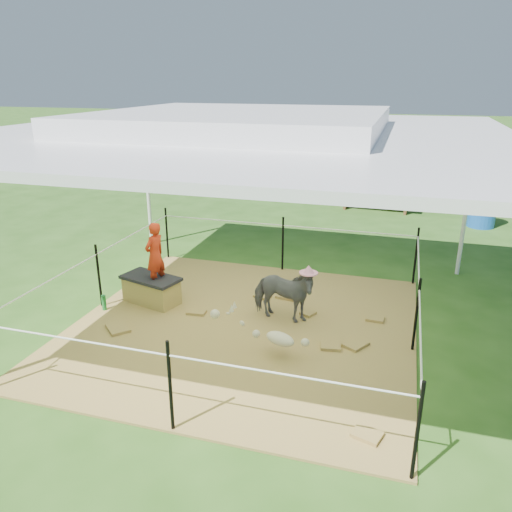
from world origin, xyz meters
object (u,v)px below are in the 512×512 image
(green_bottle, at_px, (104,303))
(distant_person, at_px, (422,183))
(woman, at_px, (154,249))
(straw_bale, at_px, (152,291))
(trash_barrel, at_px, (483,207))
(foal, at_px, (280,337))
(picnic_table_near, at_px, (379,191))
(pony, at_px, (283,294))

(green_bottle, distance_m, distant_person, 9.34)
(woman, distance_m, distant_person, 8.63)
(straw_bale, height_order, trash_barrel, trash_barrel)
(green_bottle, bearing_deg, woman, 34.70)
(trash_barrel, bearing_deg, foal, -113.72)
(picnic_table_near, bearing_deg, pony, -92.49)
(straw_bale, xyz_separation_m, picnic_table_near, (2.91, 7.28, 0.20))
(trash_barrel, bearing_deg, picnic_table_near, 152.12)
(woman, height_order, foal, woman)
(woman, height_order, picnic_table_near, woman)
(green_bottle, bearing_deg, trash_barrel, 47.65)
(pony, distance_m, trash_barrel, 6.85)
(pony, bearing_deg, picnic_table_near, 0.65)
(pony, relative_size, picnic_table_near, 0.48)
(straw_bale, distance_m, woman, 0.69)
(straw_bale, height_order, green_bottle, straw_bale)
(woman, bearing_deg, foal, 80.97)
(straw_bale, bearing_deg, distant_person, 62.58)
(woman, xyz_separation_m, pony, (1.96, -0.02, -0.47))
(foal, bearing_deg, green_bottle, -168.60)
(straw_bale, height_order, woman, woman)
(green_bottle, distance_m, trash_barrel, 8.73)
(pony, relative_size, distant_person, 0.76)
(straw_bale, relative_size, distant_person, 0.66)
(green_bottle, xyz_separation_m, trash_barrel, (5.88, 6.45, 0.33))
(pony, bearing_deg, straw_bale, 96.78)
(straw_bale, xyz_separation_m, woman, (0.10, 0.00, 0.68))
(woman, relative_size, picnic_table_near, 0.50)
(distant_person, bearing_deg, pony, 97.62)
(picnic_table_near, bearing_deg, straw_bale, -107.61)
(woman, height_order, green_bottle, woman)
(picnic_table_near, height_order, distant_person, distant_person)
(green_bottle, xyz_separation_m, pony, (2.61, 0.43, 0.28))
(pony, relative_size, trash_barrel, 1.00)
(trash_barrel, distance_m, picnic_table_near, 2.74)
(foal, xyz_separation_m, picnic_table_near, (0.65, 8.26, 0.11))
(pony, height_order, picnic_table_near, pony)
(trash_barrel, bearing_deg, distant_person, 128.29)
(green_bottle, distance_m, pony, 2.66)
(straw_bale, height_order, distant_person, distant_person)
(woman, relative_size, trash_barrel, 1.05)
(pony, xyz_separation_m, trash_barrel, (3.27, 6.02, 0.04))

